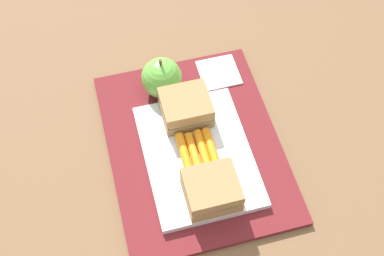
{
  "coord_description": "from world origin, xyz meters",
  "views": [
    {
      "loc": [
        -0.42,
        0.11,
        0.74
      ],
      "look_at": [
        0.01,
        0.0,
        0.04
      ],
      "focal_mm": 48.33,
      "sensor_mm": 36.0,
      "label": 1
    }
  ],
  "objects_px": {
    "sandwich_half_right": "(186,107)",
    "paper_napkin": "(219,73)",
    "sandwich_half_left": "(212,190)",
    "apple": "(162,78)",
    "carrot_sticks_bundle": "(198,152)",
    "food_tray": "(198,155)"
  },
  "relations": [
    {
      "from": "sandwich_half_right",
      "to": "paper_napkin",
      "type": "bearing_deg",
      "value": -45.11
    },
    {
      "from": "sandwich_half_left",
      "to": "apple",
      "type": "bearing_deg",
      "value": 6.31
    },
    {
      "from": "apple",
      "to": "food_tray",
      "type": "bearing_deg",
      "value": -170.42
    },
    {
      "from": "apple",
      "to": "paper_napkin",
      "type": "bearing_deg",
      "value": -83.52
    },
    {
      "from": "food_tray",
      "to": "sandwich_half_left",
      "type": "distance_m",
      "value": 0.08
    },
    {
      "from": "sandwich_half_left",
      "to": "paper_napkin",
      "type": "distance_m",
      "value": 0.25
    },
    {
      "from": "sandwich_half_right",
      "to": "sandwich_half_left",
      "type": "bearing_deg",
      "value": 180.0
    },
    {
      "from": "carrot_sticks_bundle",
      "to": "sandwich_half_left",
      "type": "bearing_deg",
      "value": 179.81
    },
    {
      "from": "sandwich_half_left",
      "to": "carrot_sticks_bundle",
      "type": "xyz_separation_m",
      "value": [
        0.08,
        -0.0,
        -0.01
      ]
    },
    {
      "from": "sandwich_half_right",
      "to": "carrot_sticks_bundle",
      "type": "distance_m",
      "value": 0.08
    },
    {
      "from": "food_tray",
      "to": "paper_napkin",
      "type": "distance_m",
      "value": 0.18
    },
    {
      "from": "food_tray",
      "to": "apple",
      "type": "height_order",
      "value": "apple"
    },
    {
      "from": "sandwich_half_left",
      "to": "sandwich_half_right",
      "type": "distance_m",
      "value": 0.16
    },
    {
      "from": "sandwich_half_right",
      "to": "paper_napkin",
      "type": "xyz_separation_m",
      "value": [
        0.08,
        -0.08,
        -0.03
      ]
    },
    {
      "from": "sandwich_half_left",
      "to": "apple",
      "type": "relative_size",
      "value": 0.98
    },
    {
      "from": "carrot_sticks_bundle",
      "to": "paper_napkin",
      "type": "xyz_separation_m",
      "value": [
        0.16,
        -0.08,
        -0.02
      ]
    },
    {
      "from": "food_tray",
      "to": "sandwich_half_right",
      "type": "bearing_deg",
      "value": 0.0
    },
    {
      "from": "food_tray",
      "to": "paper_napkin",
      "type": "xyz_separation_m",
      "value": [
        0.16,
        -0.08,
        -0.0
      ]
    },
    {
      "from": "sandwich_half_left",
      "to": "carrot_sticks_bundle",
      "type": "bearing_deg",
      "value": -0.19
    },
    {
      "from": "food_tray",
      "to": "sandwich_half_right",
      "type": "height_order",
      "value": "sandwich_half_right"
    },
    {
      "from": "sandwich_half_right",
      "to": "apple",
      "type": "bearing_deg",
      "value": 19.67
    },
    {
      "from": "food_tray",
      "to": "apple",
      "type": "bearing_deg",
      "value": 9.58
    }
  ]
}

